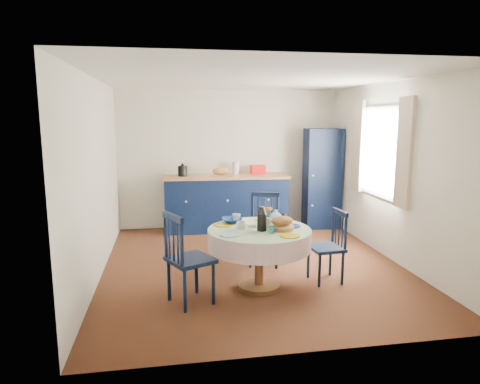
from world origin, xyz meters
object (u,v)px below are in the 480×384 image
at_px(chair_right, 329,246).
at_px(mug_d, 236,218).
at_px(dining_table, 260,239).
at_px(kitchen_counter, 226,202).
at_px(mug_b, 271,230).
at_px(pantry_cabinet, 322,178).
at_px(mug_a, 241,225).
at_px(mug_c, 281,218).
at_px(chair_left, 187,258).
at_px(chair_far, 264,228).

distance_m(chair_right, mug_d, 1.19).
relative_size(dining_table, mug_d, 11.30).
bearing_deg(kitchen_counter, mug_b, -85.25).
bearing_deg(mug_b, chair_right, 20.98).
bearing_deg(kitchen_counter, mug_d, -91.90).
distance_m(pantry_cabinet, mug_b, 3.32).
relative_size(dining_table, mug_a, 10.41).
bearing_deg(mug_c, kitchen_counter, 98.13).
bearing_deg(kitchen_counter, dining_table, -86.70).
relative_size(kitchen_counter, pantry_cabinet, 1.24).
bearing_deg(mug_b, mug_d, 116.26).
height_order(dining_table, mug_b, dining_table).
relative_size(pantry_cabinet, mug_c, 15.02).
distance_m(pantry_cabinet, mug_c, 2.74).
bearing_deg(kitchen_counter, chair_right, -68.41).
height_order(kitchen_counter, chair_left, kitchen_counter).
bearing_deg(mug_a, mug_c, 26.60).
xyz_separation_m(pantry_cabinet, chair_right, (-0.85, -2.56, -0.45)).
distance_m(chair_left, chair_right, 1.79).
relative_size(mug_a, mug_d, 1.09).
height_order(chair_right, mug_d, chair_right).
bearing_deg(chair_far, pantry_cabinet, 66.13).
bearing_deg(pantry_cabinet, chair_far, -126.24).
bearing_deg(mug_d, mug_b, -63.74).
bearing_deg(chair_far, chair_right, -34.85).
bearing_deg(chair_right, chair_left, -83.55).
distance_m(pantry_cabinet, mug_a, 3.27).
bearing_deg(pantry_cabinet, mug_b, -116.45).
bearing_deg(mug_d, mug_a, -90.00).
height_order(kitchen_counter, mug_b, kitchen_counter).
distance_m(kitchen_counter, dining_table, 2.75).
distance_m(chair_far, mug_b, 1.13).
height_order(pantry_cabinet, chair_right, pantry_cabinet).
bearing_deg(dining_table, chair_far, 73.81).
distance_m(chair_far, mug_d, 0.73).
height_order(kitchen_counter, pantry_cabinet, pantry_cabinet).
relative_size(kitchen_counter, chair_left, 2.20).
distance_m(dining_table, mug_c, 0.47).
height_order(mug_c, mug_d, mug_d).
height_order(dining_table, mug_c, dining_table).
height_order(chair_right, mug_c, chair_right).
distance_m(mug_a, mug_d, 0.36).
bearing_deg(kitchen_counter, chair_left, -102.72).
bearing_deg(chair_left, mug_c, -90.07).
bearing_deg(mug_a, chair_far, 60.84).
distance_m(chair_left, mug_c, 1.35).
bearing_deg(dining_table, mug_a, 174.89).
distance_m(chair_right, mug_a, 1.15).
bearing_deg(mug_c, pantry_cabinet, 59.04).
distance_m(dining_table, chair_left, 0.92).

